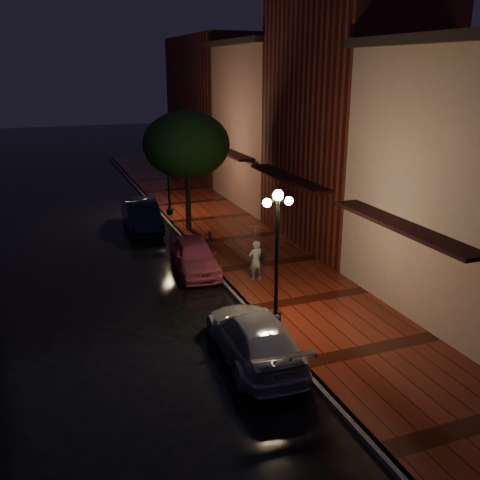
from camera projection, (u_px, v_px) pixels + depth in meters
name	position (u px, v px, depth m)	size (l,w,h in m)	color
ground	(215.00, 274.00, 21.32)	(120.00, 120.00, 0.00)	black
sidewalk	(267.00, 265.00, 22.06)	(4.50, 60.00, 0.15)	#4A180D
curb	(215.00, 272.00, 21.30)	(0.25, 60.00, 0.15)	#595451
storefront_mid	(349.00, 123.00, 23.76)	(5.00, 8.00, 11.00)	#511914
storefront_far	(274.00, 127.00, 31.18)	(5.00, 8.00, 9.00)	#8C5951
storefront_extra	(219.00, 107.00, 39.91)	(5.00, 12.00, 10.00)	#511914
streetlamp_near	(277.00, 250.00, 16.19)	(0.96, 0.36, 4.31)	black
streetlamp_far	(168.00, 170.00, 28.63)	(0.96, 0.36, 4.31)	black
street_tree	(187.00, 147.00, 25.53)	(4.16, 4.16, 5.80)	black
pink_car	(195.00, 256.00, 21.37)	(1.60, 3.98, 1.36)	#C5516B
navy_car	(142.00, 215.00, 26.98)	(1.59, 4.56, 1.50)	black
silver_car	(255.00, 337.00, 14.96)	(1.92, 4.73, 1.37)	#A6A5AD
woman_with_umbrella	(256.00, 244.00, 19.90)	(0.91, 0.93, 2.19)	white
parking_meter	(210.00, 243.00, 22.07)	(0.12, 0.09, 1.30)	black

